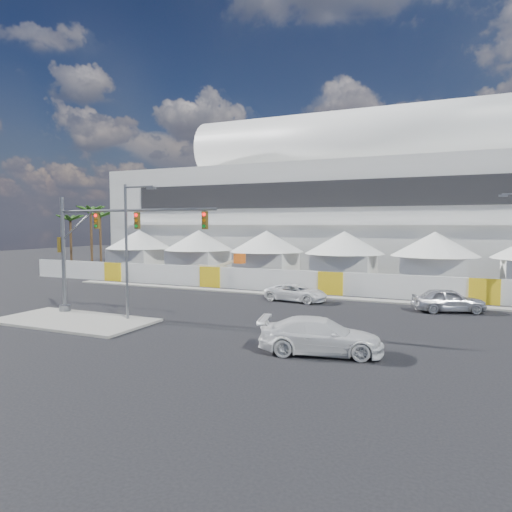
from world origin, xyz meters
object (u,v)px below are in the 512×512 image
at_px(sedan_silver, 448,300).
at_px(pickup_near, 321,336).
at_px(boom_lift, 209,276).
at_px(traffic_mast, 92,247).
at_px(pickup_curb, 296,293).
at_px(streetlight_median, 129,242).
at_px(lot_car_a, 465,287).

xyz_separation_m(sedan_silver, pickup_near, (-5.39, -13.64, 0.02)).
relative_size(sedan_silver, boom_lift, 0.73).
height_order(pickup_near, traffic_mast, traffic_mast).
distance_m(pickup_curb, streetlight_median, 14.12).
bearing_deg(boom_lift, pickup_curb, -16.82).
height_order(sedan_silver, pickup_near, pickup_near).
bearing_deg(streetlight_median, boom_lift, 102.91).
relative_size(sedan_silver, pickup_curb, 0.97).
bearing_deg(streetlight_median, sedan_silver, 31.96).
distance_m(sedan_silver, lot_car_a, 8.89).
bearing_deg(lot_car_a, sedan_silver, -168.25).
height_order(sedan_silver, boom_lift, boom_lift).
bearing_deg(lot_car_a, pickup_curb, 145.11).
bearing_deg(pickup_near, traffic_mast, 68.69).
distance_m(sedan_silver, streetlight_median, 22.07).
bearing_deg(streetlight_median, lot_car_a, 46.03).
xyz_separation_m(pickup_near, boom_lift, (-16.88, 19.13, 0.05)).
xyz_separation_m(lot_car_a, streetlight_median, (-19.56, -20.28, 4.35)).
bearing_deg(traffic_mast, lot_car_a, 41.02).
xyz_separation_m(pickup_curb, boom_lift, (-11.07, 5.60, 0.20)).
relative_size(pickup_near, streetlight_median, 0.69).
relative_size(pickup_curb, lot_car_a, 1.25).
bearing_deg(boom_lift, sedan_silver, -3.85).
bearing_deg(boom_lift, streetlight_median, -67.09).
height_order(sedan_silver, pickup_curb, sedan_silver).
bearing_deg(lot_car_a, boom_lift, 117.41).
xyz_separation_m(traffic_mast, boom_lift, (-0.53, 16.62, -3.71)).
distance_m(sedan_silver, pickup_near, 14.67).
xyz_separation_m(sedan_silver, traffic_mast, (-21.74, -11.13, 3.78)).
xyz_separation_m(pickup_near, traffic_mast, (-16.35, 2.52, 3.76)).
xyz_separation_m(pickup_curb, lot_car_a, (12.38, 8.91, -0.04)).
bearing_deg(streetlight_median, pickup_near, -9.48).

